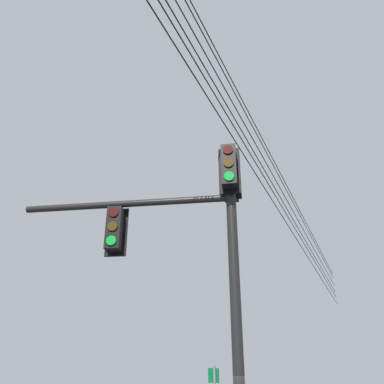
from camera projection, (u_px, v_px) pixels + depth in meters
signal_mast_assembly at (198, 245)px, 8.29m from camera, size 3.96×3.05×6.88m
overhead_wire_span at (247, 133)px, 11.01m from camera, size 26.96×21.29×2.36m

